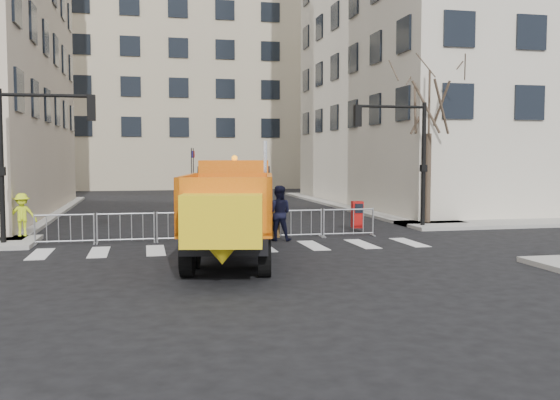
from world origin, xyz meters
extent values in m
plane|color=black|center=(0.00, 0.00, 0.00)|extent=(120.00, 120.00, 0.00)
cube|color=gray|center=(0.00, 8.50, 0.07)|extent=(64.00, 5.00, 0.15)
cube|color=#BDB191|center=(0.00, 52.00, 12.00)|extent=(30.00, 18.00, 24.00)
cylinder|color=black|center=(-8.00, 7.50, 2.70)|extent=(0.18, 0.18, 5.40)
cylinder|color=black|center=(8.50, 9.50, 2.70)|extent=(0.18, 0.18, 5.40)
cube|color=black|center=(-0.72, 2.90, 0.90)|extent=(3.46, 7.10, 0.43)
cylinder|color=black|center=(-1.22, 5.51, 0.52)|extent=(0.53, 1.09, 1.04)
cylinder|color=black|center=(0.73, 5.12, 0.52)|extent=(0.53, 1.09, 1.04)
cylinder|color=black|center=(-1.93, 1.89, 0.52)|extent=(0.53, 1.09, 1.04)
cylinder|color=black|center=(0.01, 1.50, 0.52)|extent=(0.53, 1.09, 1.04)
cylinder|color=black|center=(-2.17, 0.68, 0.52)|extent=(0.53, 1.09, 1.04)
cylinder|color=black|center=(-0.22, 0.29, 0.52)|extent=(0.53, 1.09, 1.04)
cube|color=#D55F0B|center=(-0.13, 5.87, 1.56)|extent=(2.24, 1.87, 0.95)
cube|color=#D55F0B|center=(-0.37, 4.66, 2.13)|extent=(2.43, 1.91, 1.70)
cylinder|color=silver|center=(0.47, 3.77, 2.46)|extent=(0.13, 0.13, 2.27)
cube|color=#D55F0B|center=(-0.98, 1.60, 1.89)|extent=(3.13, 4.54, 1.56)
cube|color=yellow|center=(-1.48, -0.90, 1.61)|extent=(2.04, 1.30, 1.23)
cube|color=brown|center=(0.18, 7.45, 0.61)|extent=(3.08, 1.12, 1.06)
imported|color=black|center=(-1.23, 7.00, 0.84)|extent=(0.62, 0.41, 1.67)
imported|color=black|center=(1.58, 7.00, 1.02)|extent=(1.19, 1.05, 2.04)
imported|color=black|center=(-1.27, 7.00, 0.97)|extent=(0.77, 1.23, 1.95)
imported|color=#D3EF1C|center=(-7.68, 9.16, 0.95)|extent=(1.11, 0.75, 1.60)
cube|color=#A10E0C|center=(5.39, 9.11, 0.70)|extent=(0.49, 0.45, 1.10)
camera|label=1|loc=(-3.24, -15.33, 3.10)|focal=40.00mm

